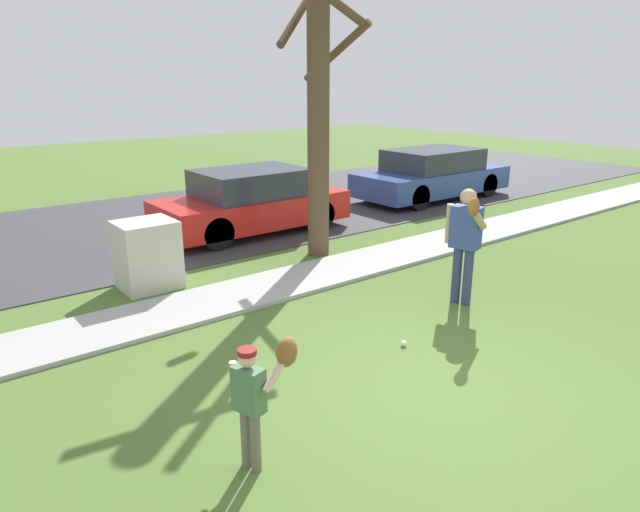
{
  "coord_description": "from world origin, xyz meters",
  "views": [
    {
      "loc": [
        -4.17,
        -3.38,
        3.13
      ],
      "look_at": [
        -0.01,
        1.95,
        1.0
      ],
      "focal_mm": 31.57,
      "sensor_mm": 36.0,
      "label": 1
    }
  ],
  "objects": [
    {
      "name": "ground_plane",
      "position": [
        0.0,
        3.5,
        0.0
      ],
      "size": [
        48.0,
        48.0,
        0.0
      ],
      "primitive_type": "plane",
      "color": "#4C6B2D"
    },
    {
      "name": "sidewalk_strip",
      "position": [
        0.0,
        3.6,
        0.03
      ],
      "size": [
        36.0,
        1.2,
        0.06
      ],
      "primitive_type": "cube",
      "color": "#A3A39E",
      "rests_on": "ground"
    },
    {
      "name": "road_surface",
      "position": [
        0.0,
        8.6,
        0.01
      ],
      "size": [
        36.0,
        6.8,
        0.02
      ],
      "primitive_type": "cube",
      "color": "#38383A",
      "rests_on": "ground"
    },
    {
      "name": "person_adult",
      "position": [
        2.11,
        1.35,
        1.04
      ],
      "size": [
        0.65,
        0.76,
        1.69
      ],
      "rotation": [
        0.0,
        0.0,
        -2.86
      ],
      "color": "navy",
      "rests_on": "ground"
    },
    {
      "name": "person_child",
      "position": [
        -2.09,
        0.11,
        0.74
      ],
      "size": [
        0.56,
        0.38,
        1.14
      ],
      "rotation": [
        0.0,
        0.0,
        0.28
      ],
      "color": "#6B6656",
      "rests_on": "ground"
    },
    {
      "name": "baseball",
      "position": [
        0.49,
        0.91,
        0.04
      ],
      "size": [
        0.07,
        0.07,
        0.07
      ],
      "primitive_type": "sphere",
      "color": "white",
      "rests_on": "ground"
    },
    {
      "name": "utility_cabinet",
      "position": [
        -1.17,
        4.82,
        0.53
      ],
      "size": [
        0.86,
        0.77,
        1.07
      ],
      "primitive_type": "cube",
      "color": "beige",
      "rests_on": "ground"
    },
    {
      "name": "street_tree_near",
      "position": [
        2.01,
        4.57,
        2.93
      ],
      "size": [
        1.85,
        1.89,
        5.52
      ],
      "color": "brown",
      "rests_on": "ground"
    },
    {
      "name": "parked_hatchback_red",
      "position": [
        1.86,
        6.7,
        0.66
      ],
      "size": [
        4.0,
        1.75,
        1.33
      ],
      "color": "red",
      "rests_on": "road_surface"
    },
    {
      "name": "parked_wagon_blue",
      "position": [
        7.58,
        6.71,
        0.66
      ],
      "size": [
        4.5,
        1.8,
        1.33
      ],
      "color": "#2D478C",
      "rests_on": "road_surface"
    }
  ]
}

